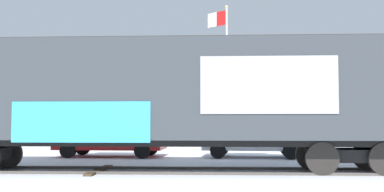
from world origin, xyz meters
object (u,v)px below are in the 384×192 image
(parked_car_red, at_px, (110,138))
(freight_car, at_px, (154,94))
(parked_car_white, at_px, (253,138))
(flagpole, at_px, (223,56))

(parked_car_red, bearing_deg, freight_car, -62.00)
(freight_car, height_order, parked_car_white, freight_car)
(parked_car_white, bearing_deg, freight_car, -119.26)
(freight_car, distance_m, parked_car_red, 6.27)
(freight_car, xyz_separation_m, parked_car_white, (3.15, 5.62, -1.51))
(flagpole, bearing_deg, freight_car, -97.85)
(freight_car, distance_m, flagpole, 13.30)
(parked_car_red, relative_size, parked_car_white, 1.05)
(flagpole, relative_size, parked_car_white, 1.94)
(freight_car, relative_size, flagpole, 2.00)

